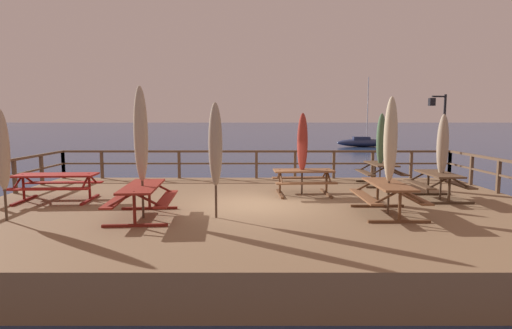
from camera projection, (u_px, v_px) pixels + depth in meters
The scene contains 18 objects.
ground_plane at pixel (256, 234), 11.20m from camera, with size 600.00×600.00×0.00m, color navy.
wooden_deck at pixel (256, 219), 11.15m from camera, with size 15.32×9.94×0.85m, color #846647.
railing_waterside_far at pixel (256, 159), 15.81m from camera, with size 15.12×0.10×1.09m.
picnic_table_mid_centre at pixel (438, 180), 11.72m from camera, with size 1.42×1.70×0.78m.
picnic_table_mid_left at pixel (142, 194), 9.55m from camera, with size 1.55×2.16×0.78m.
picnic_table_front_left at pixel (387, 191), 9.87m from camera, with size 1.41×2.01×0.78m.
picnic_table_front_right at pixel (303, 177), 12.43m from camera, with size 1.87×1.50×0.78m.
picnic_table_back_right at pixel (56, 181), 11.45m from camera, with size 2.25×1.52×0.78m.
picnic_table_mid_right at pixel (380, 169), 14.28m from camera, with size 1.43×1.72×0.78m.
patio_umbrella_short_mid at pixel (442, 145), 11.61m from camera, with size 0.32×0.32×2.45m.
patio_umbrella_tall_mid_right at pixel (140, 135), 9.32m from camera, with size 0.32×0.32×3.06m.
patio_umbrella_tall_mid_left at pixel (390, 140), 9.74m from camera, with size 0.32×0.32×2.84m.
patio_umbrella_tall_back_left at pixel (302, 143), 12.36m from camera, with size 0.32×0.32×2.49m.
patio_umbrella_tall_front at pixel (215, 145), 9.38m from camera, with size 0.32×0.32×2.69m.
patio_umbrella_short_front at pixel (380, 140), 14.14m from camera, with size 0.32×0.32×2.50m.
patio_umbrella_tall_back_right at pixel (1, 150), 9.11m from camera, with size 0.32×0.32×2.53m.
lamp_post_hooked at pixel (439, 124), 15.08m from camera, with size 0.68×0.25×3.20m.
sailboat_distant at pixel (363, 142), 45.74m from camera, with size 6.09×2.04×7.72m.
Camera 1 is at (-0.02, -10.91, 3.17)m, focal length 28.63 mm.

